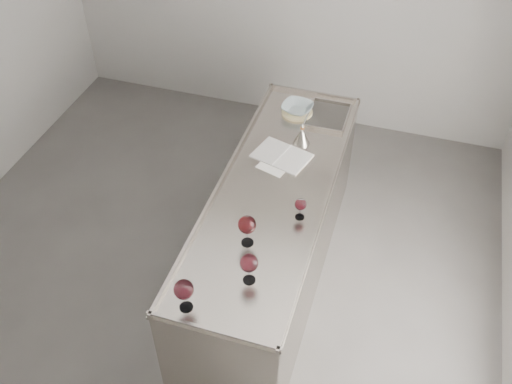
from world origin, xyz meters
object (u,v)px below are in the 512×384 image
(wine_glass_middle, at_px, (247,225))
(ceramic_bowl, at_px, (297,108))
(counter, at_px, (273,235))
(wine_funnel, at_px, (302,137))
(wine_glass_right, at_px, (249,264))
(notebook, at_px, (282,156))
(wine_glass_left, at_px, (184,290))
(wine_glass_small, at_px, (301,205))

(wine_glass_middle, xyz_separation_m, ceramic_bowl, (-0.05, 1.42, -0.11))
(counter, relative_size, wine_funnel, 13.03)
(wine_glass_right, height_order, notebook, wine_glass_right)
(counter, distance_m, wine_funnel, 0.75)
(ceramic_bowl, bearing_deg, notebook, -87.31)
(wine_glass_left, height_order, wine_glass_small, wine_glass_left)
(wine_glass_right, distance_m, ceramic_bowl, 1.70)
(notebook, bearing_deg, wine_funnel, 77.89)
(wine_glass_left, bearing_deg, counter, 79.56)
(counter, bearing_deg, ceramic_bowl, 94.38)
(counter, distance_m, wine_glass_middle, 0.81)
(wine_glass_small, bearing_deg, wine_funnel, 103.33)
(wine_glass_left, xyz_separation_m, ceramic_bowl, (0.13, 1.98, -0.11))
(counter, xyz_separation_m, wine_glass_right, (0.08, -0.80, 0.62))
(counter, distance_m, wine_glass_small, 0.66)
(wine_glass_left, relative_size, wine_glass_small, 1.41)
(wine_glass_right, height_order, wine_glass_small, wine_glass_right)
(wine_glass_middle, xyz_separation_m, wine_glass_small, (0.26, 0.31, -0.05))
(wine_glass_left, xyz_separation_m, wine_glass_small, (0.43, 0.87, -0.05))
(wine_glass_middle, bearing_deg, wine_glass_left, -107.64)
(wine_glass_left, relative_size, wine_funnel, 1.18)
(wine_glass_middle, relative_size, ceramic_bowl, 0.92)
(counter, height_order, wine_glass_right, wine_glass_right)
(wine_glass_right, relative_size, wine_glass_small, 1.36)
(ceramic_bowl, xyz_separation_m, wine_funnel, (0.13, -0.36, 0.01))
(wine_glass_middle, height_order, wine_glass_small, wine_glass_middle)
(wine_glass_left, distance_m, wine_glass_middle, 0.59)
(notebook, bearing_deg, wine_glass_right, -67.92)
(wine_funnel, bearing_deg, wine_glass_right, -89.09)
(wine_glass_right, xyz_separation_m, ceramic_bowl, (-0.15, 1.69, -0.10))
(counter, height_order, wine_funnel, wine_funnel)
(wine_glass_middle, xyz_separation_m, wine_glass_right, (0.10, -0.27, -0.01))
(ceramic_bowl, bearing_deg, counter, -85.62)
(wine_glass_middle, height_order, wine_funnel, wine_glass_middle)
(counter, bearing_deg, wine_glass_middle, -92.39)
(wine_glass_middle, bearing_deg, counter, 87.61)
(wine_glass_middle, relative_size, wine_glass_right, 1.04)
(counter, distance_m, notebook, 0.59)
(counter, bearing_deg, wine_glass_right, -84.39)
(wine_glass_right, distance_m, wine_funnel, 1.33)
(wine_glass_small, height_order, notebook, wine_glass_small)
(wine_glass_right, bearing_deg, wine_funnel, 90.91)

